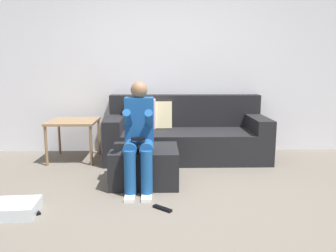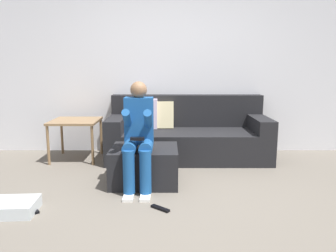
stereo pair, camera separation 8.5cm
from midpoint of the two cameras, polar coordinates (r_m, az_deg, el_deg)
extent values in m
plane|color=#6B6359|center=(3.16, 0.38, -13.60)|extent=(8.07, 8.07, 0.00)
cube|color=silver|center=(5.02, -0.34, 10.01)|extent=(6.21, 0.10, 2.52)
cube|color=black|center=(4.65, 2.65, -3.17)|extent=(2.19, 0.92, 0.40)
cube|color=black|center=(4.92, 2.41, 2.69)|extent=(2.19, 0.22, 0.46)
cube|color=black|center=(4.63, -9.57, 0.37)|extent=(0.23, 0.92, 0.19)
cube|color=black|center=(4.76, 14.58, 0.46)|extent=(0.23, 0.92, 0.19)
cube|color=silver|center=(4.73, -5.23, 2.10)|extent=(0.42, 0.17, 0.43)
cube|color=beige|center=(4.74, -2.18, 1.91)|extent=(0.38, 0.17, 0.39)
cube|color=black|center=(3.70, -4.69, -6.77)|extent=(0.73, 0.62, 0.40)
cube|color=#194C8C|center=(3.51, -5.62, 0.92)|extent=(0.30, 0.18, 0.49)
sphere|color=#8C6647|center=(3.47, -5.72, 6.20)|extent=(0.17, 0.17, 0.17)
cylinder|color=#194C8C|center=(3.41, -7.12, -3.58)|extent=(0.14, 0.31, 0.14)
cylinder|color=#194C8C|center=(3.32, -7.30, -7.88)|extent=(0.12, 0.12, 0.44)
cube|color=white|center=(3.35, -7.32, -12.01)|extent=(0.10, 0.22, 0.03)
cylinder|color=#194C8C|center=(3.39, -7.59, 0.94)|extent=(0.08, 0.34, 0.27)
cylinder|color=#194C8C|center=(3.40, -4.36, -3.58)|extent=(0.14, 0.31, 0.14)
cylinder|color=#194C8C|center=(3.31, -4.44, -7.90)|extent=(0.12, 0.12, 0.44)
cube|color=white|center=(3.34, -4.44, -12.04)|extent=(0.10, 0.22, 0.03)
cylinder|color=#194C8C|center=(3.37, -3.98, 0.78)|extent=(0.08, 0.36, 0.29)
cube|color=black|center=(3.31, -5.87, -2.22)|extent=(0.14, 0.06, 0.03)
cube|color=silver|center=(3.29, -25.87, -12.67)|extent=(0.45, 0.36, 0.11)
cube|color=olive|center=(4.71, -16.48, 0.77)|extent=(0.64, 0.63, 0.03)
cylinder|color=olive|center=(4.58, -20.72, -3.26)|extent=(0.04, 0.04, 0.52)
cylinder|color=olive|center=(4.43, -13.63, -3.34)|extent=(0.04, 0.04, 0.52)
cylinder|color=olive|center=(5.11, -18.63, -1.79)|extent=(0.04, 0.04, 0.52)
cylinder|color=olive|center=(4.97, -12.26, -1.81)|extent=(0.04, 0.04, 0.52)
cube|color=black|center=(3.09, -1.79, -13.99)|extent=(0.18, 0.16, 0.02)
cube|color=black|center=(3.21, -23.37, -13.92)|extent=(0.17, 0.15, 0.02)
camera|label=1|loc=(0.04, -90.60, -0.11)|focal=35.46mm
camera|label=2|loc=(0.04, 89.40, 0.11)|focal=35.46mm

